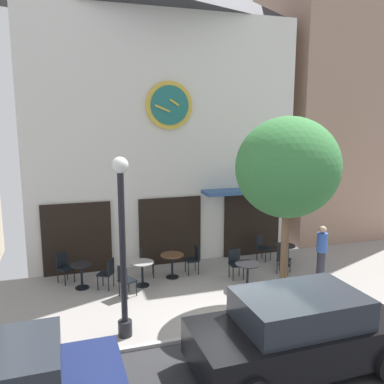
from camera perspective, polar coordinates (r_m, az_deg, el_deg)
ground_plane at (r=9.39m, az=11.18°, el=-21.40°), size 24.32×11.84×0.13m
clock_building at (r=14.40m, az=-4.44°, el=11.54°), size 9.18×3.58×10.13m
neighbor_building_right at (r=18.91m, az=19.41°, el=11.94°), size 5.69×4.64×11.27m
street_lamp at (r=9.04m, az=-9.83°, el=-7.88°), size 0.36×0.36×4.10m
street_tree at (r=10.53m, az=13.47°, el=3.35°), size 2.73×2.46×4.97m
cafe_table_near_curb at (r=12.36m, az=-15.43°, el=-10.92°), size 0.63×0.63×0.74m
cafe_table_leftmost at (r=12.17m, az=-7.07°, el=-10.84°), size 0.68×0.68×0.74m
cafe_table_center at (r=12.69m, az=-2.83°, el=-9.75°), size 0.73×0.73×0.76m
cafe_table_near_door at (r=12.03m, az=7.91°, el=-10.97°), size 0.73×0.73×0.76m
cafe_table_center_left at (r=14.05m, az=13.05°, el=-8.21°), size 0.69×0.69×0.72m
cafe_chair_outer at (r=12.83m, az=-6.71°, el=-9.65°), size 0.45×0.45×0.90m
cafe_chair_near_lamp at (r=11.52m, az=-9.46°, el=-12.07°), size 0.55×0.55×0.90m
cafe_chair_near_tree at (r=14.41m, az=9.89°, el=-7.50°), size 0.55×0.55×0.90m
cafe_chair_right_end at (r=12.75m, az=6.18°, el=-9.77°), size 0.41×0.41×0.90m
cafe_chair_curbside at (r=13.02m, az=0.33°, el=-9.27°), size 0.40×0.40×0.90m
cafe_chair_by_entrance at (r=12.13m, az=-11.86°, el=-10.99°), size 0.55×0.55×0.90m
cafe_chair_facing_street at (r=12.95m, az=-17.76°, el=-9.90°), size 0.56×0.56×0.90m
cafe_chair_under_awning at (r=13.28m, az=12.85°, el=-9.15°), size 0.57×0.57×0.90m
pedestrian_blue at (r=13.18m, az=17.93°, el=-8.02°), size 0.45×0.45×1.67m
parked_car_black at (r=8.62m, az=14.89°, el=-18.61°), size 4.33×2.07×1.55m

